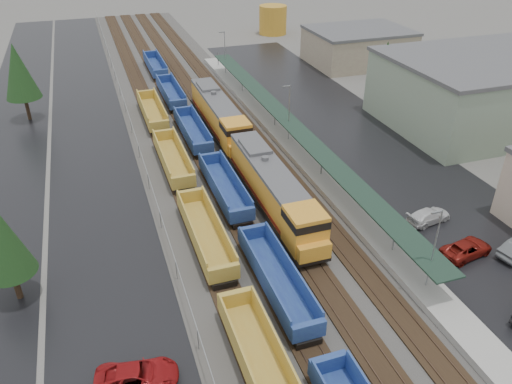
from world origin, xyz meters
The scene contains 19 objects.
ballast_strip centered at (0.00, 60.00, 0.04)m, with size 20.00×160.00×0.08m, color #302D2B.
trackbed centered at (0.00, 60.00, 0.16)m, with size 14.60×160.00×0.22m.
west_parking_lot centered at (-15.00, 60.00, 0.01)m, with size 10.00×160.00×0.02m, color black.
west_road centered at (-25.00, 60.00, 0.01)m, with size 9.00×160.00×0.02m, color black.
east_commuter_lot centered at (19.00, 50.00, 0.01)m, with size 16.00×100.00×0.02m, color black.
station_platform centered at (9.50, 50.01, 0.73)m, with size 3.00×80.00×8.00m.
chainlink_fence centered at (-9.50, 58.44, 1.61)m, with size 0.08×160.04×2.02m.
industrial_buildings centered at (37.76, 45.85, 4.25)m, with size 32.52×75.30×9.50m.
tree_west_near centered at (-22.00, 30.00, 5.82)m, with size 3.96×3.96×9.00m.
tree_west_far centered at (-23.00, 70.00, 7.12)m, with size 4.84×4.84×11.00m.
tree_east centered at (28.00, 58.00, 6.47)m, with size 4.40×4.40×10.00m.
locomotive_lead centered at (2.00, 35.25, 2.56)m, with size 3.25×21.44×4.85m.
locomotive_trail centered at (2.00, 56.25, 2.56)m, with size 3.25×21.44×4.85m.
well_string_yellow centered at (-6.00, 24.13, 1.19)m, with size 2.73×93.48×2.42m.
well_string_blue centered at (-2.00, 39.81, 1.17)m, with size 2.65×107.66×2.35m.
storage_tank centered at (28.90, 107.80, 3.19)m, with size 6.38×6.38×6.38m, color gold.
parked_car_west_c centered at (-14.01, 18.43, 0.76)m, with size 5.48×2.53×1.52m, color maroon.
parked_car_east_b centered at (15.90, 22.95, 0.70)m, with size 5.04×2.32×1.40m, color maroon.
parked_car_east_c centered at (15.91, 28.61, 0.70)m, with size 4.81×1.96×1.40m, color silver.
Camera 1 is at (-13.68, -4.98, 28.05)m, focal length 35.00 mm.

